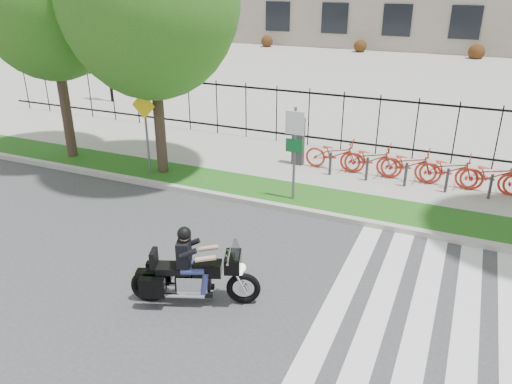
% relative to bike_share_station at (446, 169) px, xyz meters
% --- Properties ---
extents(ground, '(120.00, 120.00, 0.00)m').
position_rel_bike_share_station_xyz_m(ground, '(-3.56, -7.20, -0.64)').
color(ground, '#3A3A3C').
rests_on(ground, ground).
extents(curb, '(60.00, 0.20, 0.15)m').
position_rel_bike_share_station_xyz_m(curb, '(-3.56, -3.10, -0.57)').
color(curb, '#ADAAA3').
rests_on(curb, ground).
extents(grass_verge, '(60.00, 1.50, 0.15)m').
position_rel_bike_share_station_xyz_m(grass_verge, '(-3.56, -2.25, -0.57)').
color(grass_verge, '#1B5515').
rests_on(grass_verge, ground).
extents(sidewalk, '(60.00, 3.50, 0.15)m').
position_rel_bike_share_station_xyz_m(sidewalk, '(-3.56, 0.25, -0.57)').
color(sidewalk, '#9D9C93').
rests_on(sidewalk, ground).
extents(plaza, '(80.00, 34.00, 0.10)m').
position_rel_bike_share_station_xyz_m(plaza, '(-3.56, 17.80, -0.59)').
color(plaza, '#9D9C93').
rests_on(plaza, ground).
extents(crosswalk_stripes, '(5.70, 8.00, 0.01)m').
position_rel_bike_share_station_xyz_m(crosswalk_stripes, '(1.27, -7.20, -0.64)').
color(crosswalk_stripes, silver).
rests_on(crosswalk_stripes, ground).
extents(iron_fence, '(30.00, 0.06, 2.00)m').
position_rel_bike_share_station_xyz_m(iron_fence, '(-3.56, 2.00, 0.51)').
color(iron_fence, black).
rests_on(iron_fence, sidewalk).
extents(lamp_post_left, '(1.06, 0.70, 4.25)m').
position_rel_bike_share_station_xyz_m(lamp_post_left, '(-15.56, 4.80, 2.56)').
color(lamp_post_left, black).
rests_on(lamp_post_left, ground).
extents(bike_share_station, '(8.91, 0.86, 1.50)m').
position_rel_bike_share_station_xyz_m(bike_share_station, '(0.00, 0.00, 0.00)').
color(bike_share_station, '#2D2D33').
rests_on(bike_share_station, sidewalk).
extents(sign_pole_regulatory, '(0.50, 0.09, 2.50)m').
position_rel_bike_share_station_xyz_m(sign_pole_regulatory, '(-3.65, -2.62, 1.10)').
color(sign_pole_regulatory, '#59595B').
rests_on(sign_pole_regulatory, grass_verge).
extents(sign_pole_warning, '(0.78, 0.09, 2.49)m').
position_rel_bike_share_station_xyz_m(sign_pole_warning, '(-8.23, -2.62, 1.10)').
color(sign_pole_warning, '#59595B').
rests_on(sign_pole_warning, grass_verge).
extents(motorcycle_rider, '(2.33, 1.22, 1.89)m').
position_rel_bike_share_station_xyz_m(motorcycle_rider, '(-3.82, -7.50, -0.02)').
color(motorcycle_rider, black).
rests_on(motorcycle_rider, ground).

